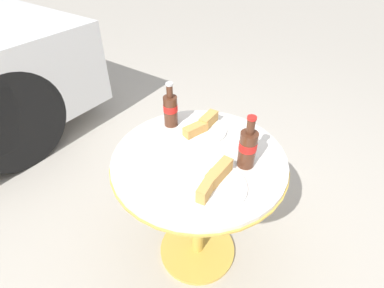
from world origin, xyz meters
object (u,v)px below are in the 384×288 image
at_px(lunch_plate_near, 202,128).
at_px(bistro_table, 199,182).
at_px(cola_bottle_right, 171,109).
at_px(lunch_plate_far, 213,183).
at_px(cola_bottle_left, 248,147).

bearing_deg(lunch_plate_near, bistro_table, -150.23).
height_order(bistro_table, lunch_plate_near, lunch_plate_near).
distance_m(cola_bottle_right, lunch_plate_far, 0.45).
xyz_separation_m(lunch_plate_near, lunch_plate_far, (-0.27, -0.23, 0.00)).
relative_size(cola_bottle_right, lunch_plate_far, 0.83).
distance_m(bistro_table, lunch_plate_far, 0.25).
relative_size(cola_bottle_left, lunch_plate_near, 1.01).
bearing_deg(cola_bottle_right, bistro_table, -116.23).
xyz_separation_m(bistro_table, lunch_plate_near, (0.16, 0.09, 0.17)).
distance_m(cola_bottle_left, lunch_plate_far, 0.20).
bearing_deg(cola_bottle_right, lunch_plate_far, -121.66).
relative_size(bistro_table, cola_bottle_right, 3.42).
bearing_deg(lunch_plate_far, cola_bottle_right, 58.34).
bearing_deg(cola_bottle_left, bistro_table, 110.58).
distance_m(bistro_table, cola_bottle_right, 0.36).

